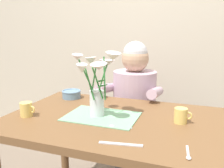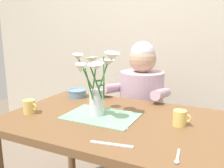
% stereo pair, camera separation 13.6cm
% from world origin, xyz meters
% --- Properties ---
extents(wood_panel_backdrop, '(4.00, 0.10, 2.50)m').
position_xyz_m(wood_panel_backdrop, '(0.00, 1.05, 1.25)').
color(wood_panel_backdrop, beige).
rests_on(wood_panel_backdrop, ground_plane).
extents(dining_table, '(1.20, 0.80, 0.74)m').
position_xyz_m(dining_table, '(0.00, 0.00, 0.64)').
color(dining_table, brown).
rests_on(dining_table, ground_plane).
extents(seated_person, '(0.45, 0.47, 1.14)m').
position_xyz_m(seated_person, '(-0.04, 0.62, 0.56)').
color(seated_person, '#4C4C56').
rests_on(seated_person, ground_plane).
extents(striped_placemat, '(0.40, 0.28, 0.00)m').
position_xyz_m(striped_placemat, '(-0.07, -0.01, 0.74)').
color(striped_placemat, '#7AB289').
rests_on(striped_placemat, dining_table).
extents(flower_vase, '(0.30, 0.24, 0.37)m').
position_xyz_m(flower_vase, '(-0.09, -0.01, 0.95)').
color(flower_vase, silver).
rests_on(flower_vase, dining_table).
extents(ceramic_bowl, '(0.14, 0.14, 0.06)m').
position_xyz_m(ceramic_bowl, '(-0.42, 0.28, 0.77)').
color(ceramic_bowl, '#6689A8').
rests_on(ceramic_bowl, dining_table).
extents(dinner_knife, '(0.19, 0.05, 0.00)m').
position_xyz_m(dinner_knife, '(0.13, -0.29, 0.74)').
color(dinner_knife, silver).
rests_on(dinner_knife, dining_table).
extents(ceramic_mug, '(0.09, 0.07, 0.08)m').
position_xyz_m(ceramic_mug, '(0.36, 0.05, 0.78)').
color(ceramic_mug, '#E5C666').
rests_on(ceramic_mug, dining_table).
extents(coffee_cup, '(0.09, 0.07, 0.08)m').
position_xyz_m(coffee_cup, '(-0.47, -0.14, 0.78)').
color(coffee_cup, '#E5C666').
rests_on(coffee_cup, dining_table).
extents(spoon_0, '(0.12, 0.02, 0.01)m').
position_xyz_m(spoon_0, '(0.06, -0.12, 0.74)').
color(spoon_0, silver).
rests_on(spoon_0, dining_table).
extents(spoon_1, '(0.03, 0.12, 0.01)m').
position_xyz_m(spoon_1, '(0.41, -0.29, 0.74)').
color(spoon_1, silver).
rests_on(spoon_1, dining_table).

